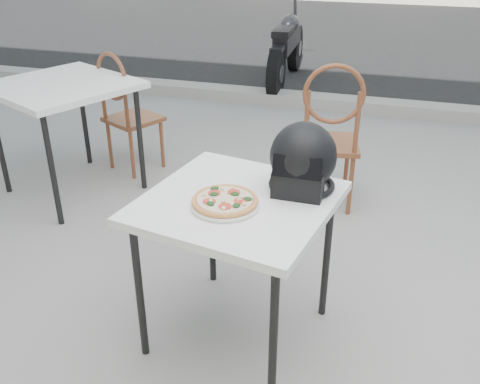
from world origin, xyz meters
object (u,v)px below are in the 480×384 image
(cafe_table_main, at_px, (238,212))
(cafe_chair_main, at_px, (330,130))
(cafe_table_side, at_px, (62,93))
(cafe_chair_side, at_px, (125,106))
(helmet, at_px, (303,161))
(pizza, at_px, (225,200))
(plate, at_px, (225,205))
(motorcycle, at_px, (287,49))

(cafe_table_main, relative_size, cafe_chair_main, 0.87)
(cafe_table_side, distance_m, cafe_chair_side, 0.52)
(helmet, bearing_deg, cafe_table_side, 153.17)
(helmet, distance_m, cafe_chair_main, 1.23)
(cafe_chair_main, distance_m, cafe_chair_side, 1.58)
(cafe_table_main, height_order, pizza, pizza)
(cafe_table_main, distance_m, plate, 0.11)
(helmet, xyz_separation_m, cafe_table_side, (-1.82, 0.94, -0.13))
(plate, xyz_separation_m, helmet, (0.27, 0.25, 0.12))
(pizza, distance_m, motorcycle, 4.49)
(cafe_chair_main, bearing_deg, pizza, 69.31)
(cafe_table_main, xyz_separation_m, motorcycle, (-0.72, 4.35, -0.25))
(cafe_table_main, distance_m, cafe_chair_side, 2.06)
(cafe_table_side, xyz_separation_m, cafe_chair_side, (0.22, 0.43, -0.20))
(motorcycle, bearing_deg, cafe_chair_main, -75.22)
(pizza, height_order, motorcycle, motorcycle)
(pizza, xyz_separation_m, cafe_chair_main, (0.24, 1.45, -0.19))
(cafe_chair_main, height_order, motorcycle, cafe_chair_main)
(cafe_table_main, distance_m, pizza, 0.13)
(plate, distance_m, helmet, 0.39)
(plate, relative_size, cafe_chair_side, 0.39)
(cafe_table_main, xyz_separation_m, helmet, (0.24, 0.18, 0.20))
(cafe_chair_main, bearing_deg, helmet, 80.10)
(cafe_table_side, bearing_deg, cafe_table_main, -35.20)
(plate, distance_m, motorcycle, 4.49)
(helmet, bearing_deg, cafe_chair_side, 139.91)
(cafe_chair_side, bearing_deg, pizza, 155.67)
(cafe_chair_side, bearing_deg, cafe_table_side, 88.92)
(cafe_table_main, xyz_separation_m, plate, (-0.03, -0.08, 0.07))
(helmet, distance_m, cafe_table_side, 2.05)
(helmet, height_order, cafe_table_side, helmet)
(cafe_table_main, height_order, helmet, helmet)
(cafe_table_main, relative_size, cafe_chair_side, 0.94)
(helmet, relative_size, cafe_chair_side, 0.32)
(plate, height_order, helmet, helmet)
(pizza, distance_m, cafe_chair_side, 2.11)
(cafe_table_main, bearing_deg, helmet, 36.54)
(plate, bearing_deg, motorcycle, 98.80)
(plate, distance_m, pizza, 0.02)
(helmet, bearing_deg, motorcycle, 103.37)
(cafe_chair_main, height_order, cafe_table_side, cafe_chair_main)
(helmet, height_order, cafe_chair_main, helmet)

